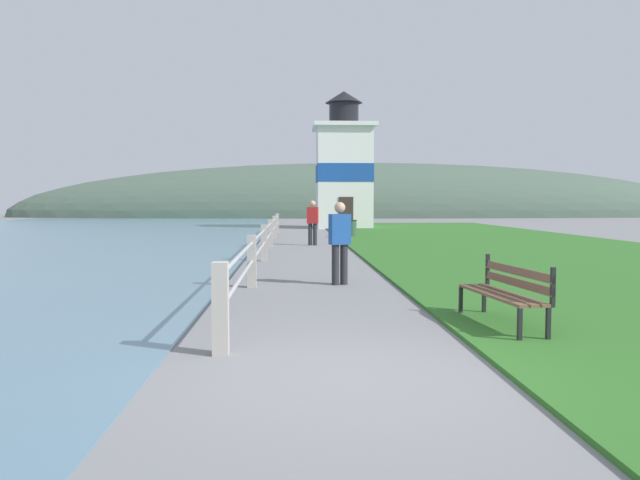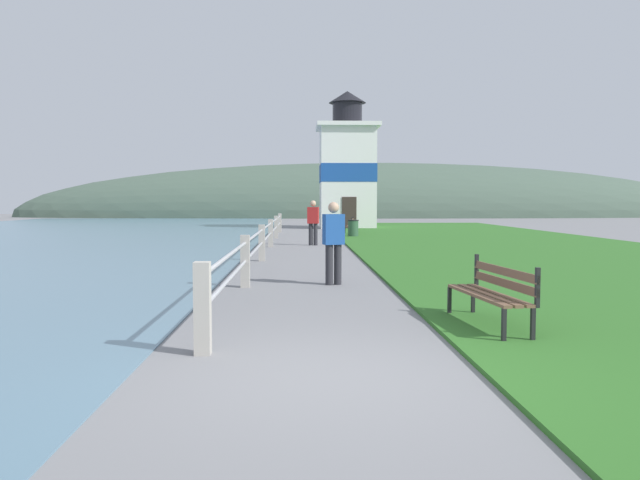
{
  "view_description": "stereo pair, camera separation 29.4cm",
  "coord_description": "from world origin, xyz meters",
  "px_view_note": "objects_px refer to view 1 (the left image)",
  "views": [
    {
      "loc": [
        -0.61,
        -6.0,
        1.74
      ],
      "look_at": [
        0.44,
        16.99,
        0.3
      ],
      "focal_mm": 35.0,
      "sensor_mm": 36.0,
      "label": 1
    },
    {
      "loc": [
        -0.31,
        -6.01,
        1.74
      ],
      "look_at": [
        0.44,
        16.99,
        0.3
      ],
      "focal_mm": 35.0,
      "sensor_mm": 36.0,
      "label": 2
    }
  ],
  "objects_px": {
    "park_bench_midway": "(347,225)",
    "person_strolling": "(313,221)",
    "park_bench_near": "(506,289)",
    "trash_bin": "(351,229)",
    "lighthouse": "(344,170)",
    "person_by_railing": "(340,240)"
  },
  "relations": [
    {
      "from": "park_bench_midway",
      "to": "person_strolling",
      "type": "xyz_separation_m",
      "value": [
        -2.01,
        -7.07,
        0.42
      ]
    },
    {
      "from": "park_bench_near",
      "to": "person_strolling",
      "type": "relative_size",
      "value": 1.12
    },
    {
      "from": "person_strolling",
      "to": "trash_bin",
      "type": "bearing_deg",
      "value": -9.06
    },
    {
      "from": "lighthouse",
      "to": "person_strolling",
      "type": "bearing_deg",
      "value": -99.14
    },
    {
      "from": "park_bench_midway",
      "to": "person_strolling",
      "type": "relative_size",
      "value": 0.96
    },
    {
      "from": "person_strolling",
      "to": "trash_bin",
      "type": "relative_size",
      "value": 2.1
    },
    {
      "from": "park_bench_near",
      "to": "person_by_railing",
      "type": "bearing_deg",
      "value": -73.38
    },
    {
      "from": "person_strolling",
      "to": "person_by_railing",
      "type": "xyz_separation_m",
      "value": [
        0.17,
        -11.59,
        -0.02
      ]
    },
    {
      "from": "person_by_railing",
      "to": "trash_bin",
      "type": "xyz_separation_m",
      "value": [
        1.86,
        16.91,
        -0.51
      ]
    },
    {
      "from": "trash_bin",
      "to": "park_bench_near",
      "type": "bearing_deg",
      "value": -89.84
    },
    {
      "from": "park_bench_midway",
      "to": "lighthouse",
      "type": "xyz_separation_m",
      "value": [
        0.53,
        8.69,
        3.23
      ]
    },
    {
      "from": "person_strolling",
      "to": "person_by_railing",
      "type": "bearing_deg",
      "value": -167.24
    },
    {
      "from": "park_bench_near",
      "to": "trash_bin",
      "type": "height_order",
      "value": "park_bench_near"
    },
    {
      "from": "park_bench_midway",
      "to": "person_by_railing",
      "type": "relative_size",
      "value": 0.98
    },
    {
      "from": "park_bench_near",
      "to": "lighthouse",
      "type": "relative_size",
      "value": 0.23
    },
    {
      "from": "park_bench_midway",
      "to": "trash_bin",
      "type": "xyz_separation_m",
      "value": [
        0.03,
        -1.75,
        -0.11
      ]
    },
    {
      "from": "lighthouse",
      "to": "person_by_railing",
      "type": "distance_m",
      "value": 27.6
    },
    {
      "from": "park_bench_near",
      "to": "person_by_railing",
      "type": "xyz_separation_m",
      "value": [
        -1.92,
        4.57,
        0.39
      ]
    },
    {
      "from": "trash_bin",
      "to": "lighthouse",
      "type": "bearing_deg",
      "value": 87.26
    },
    {
      "from": "park_bench_near",
      "to": "park_bench_midway",
      "type": "height_order",
      "value": "same"
    },
    {
      "from": "person_by_railing",
      "to": "lighthouse",
      "type": "bearing_deg",
      "value": -21.8
    },
    {
      "from": "person_strolling",
      "to": "park_bench_near",
      "type": "bearing_deg",
      "value": -160.7
    }
  ]
}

